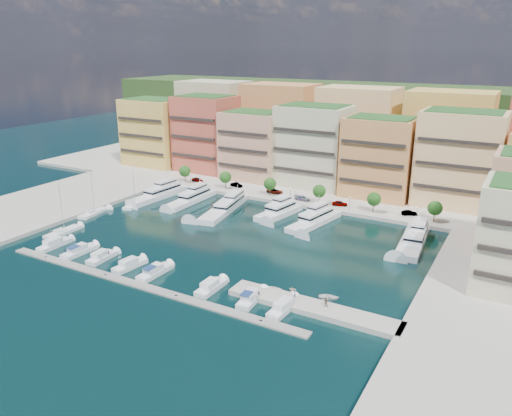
% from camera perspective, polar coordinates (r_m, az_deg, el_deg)
% --- Properties ---
extents(ground, '(400.00, 400.00, 0.00)m').
position_cam_1_polar(ground, '(120.69, -2.52, -3.57)').
color(ground, black).
rests_on(ground, ground).
extents(north_quay, '(220.00, 64.00, 2.00)m').
position_cam_1_polar(north_quay, '(173.72, 8.35, 3.06)').
color(north_quay, '#9E998E').
rests_on(north_quay, ground).
extents(west_quay, '(34.00, 76.00, 2.00)m').
position_cam_1_polar(west_quay, '(156.08, -23.89, -0.07)').
color(west_quay, '#9E998E').
rests_on(west_quay, ground).
extents(hillside, '(240.00, 40.00, 58.00)m').
position_cam_1_polar(hillside, '(218.05, 13.01, 5.87)').
color(hillside, '#233716').
rests_on(hillside, ground).
extents(south_pontoon, '(72.00, 2.20, 0.35)m').
position_cam_1_polar(south_pontoon, '(100.69, -13.17, -8.68)').
color(south_pontoon, gray).
rests_on(south_pontoon, ground).
extents(finger_pier, '(32.00, 5.00, 2.00)m').
position_cam_1_polar(finger_pier, '(90.50, 6.47, -11.52)').
color(finger_pier, '#9E998E').
rests_on(finger_pier, ground).
extents(apartment_0, '(22.00, 16.50, 24.80)m').
position_cam_1_polar(apartment_0, '(194.38, -11.45, 8.52)').
color(apartment_0, '#E1BD52').
rests_on(apartment_0, north_quay).
extents(apartment_1, '(20.00, 16.50, 26.80)m').
position_cam_1_polar(apartment_1, '(182.37, -5.74, 8.49)').
color(apartment_1, '#B7543D').
rests_on(apartment_1, north_quay).
extents(apartment_2, '(20.00, 15.50, 22.80)m').
position_cam_1_polar(apartment_2, '(169.95, -0.25, 7.18)').
color(apartment_2, tan).
rests_on(apartment_2, north_quay).
extents(apartment_3, '(22.00, 16.50, 25.80)m').
position_cam_1_polar(apartment_3, '(162.30, 6.61, 7.08)').
color(apartment_3, beige).
rests_on(apartment_3, north_quay).
extents(apartment_4, '(20.00, 15.50, 23.80)m').
position_cam_1_polar(apartment_4, '(153.58, 13.90, 5.66)').
color(apartment_4, '#D28A4E').
rests_on(apartment_4, north_quay).
extents(apartment_5, '(22.00, 16.50, 26.80)m').
position_cam_1_polar(apartment_5, '(151.04, 22.20, 5.22)').
color(apartment_5, '#EABA7B').
rests_on(apartment_5, north_quay).
extents(backblock_0, '(26.00, 18.00, 30.00)m').
position_cam_1_polar(backblock_0, '(206.19, -4.74, 10.10)').
color(backblock_0, beige).
rests_on(backblock_0, north_quay).
extents(backblock_1, '(26.00, 18.00, 30.00)m').
position_cam_1_polar(backblock_1, '(191.13, 2.84, 9.51)').
color(backblock_1, '#D28A4E').
rests_on(backblock_1, north_quay).
extents(backblock_2, '(26.00, 18.00, 30.00)m').
position_cam_1_polar(backblock_2, '(179.85, 11.50, 8.63)').
color(backblock_2, '#EABA7B').
rests_on(backblock_2, north_quay).
extents(backblock_3, '(26.00, 18.00, 30.00)m').
position_cam_1_polar(backblock_3, '(173.09, 21.02, 7.43)').
color(backblock_3, '#E1BD52').
rests_on(backblock_3, north_quay).
extents(tree_0, '(3.80, 3.80, 5.65)m').
position_cam_1_polar(tree_0, '(167.41, -8.14, 4.18)').
color(tree_0, '#473323').
rests_on(tree_0, north_quay).
extents(tree_1, '(3.80, 3.80, 5.65)m').
position_cam_1_polar(tree_1, '(158.40, -3.52, 3.53)').
color(tree_1, '#473323').
rests_on(tree_1, north_quay).
extents(tree_2, '(3.80, 3.80, 5.65)m').
position_cam_1_polar(tree_2, '(150.55, 1.61, 2.78)').
color(tree_2, '#473323').
rests_on(tree_2, north_quay).
extents(tree_3, '(3.80, 3.80, 5.65)m').
position_cam_1_polar(tree_3, '(144.07, 7.24, 1.93)').
color(tree_3, '#473323').
rests_on(tree_3, north_quay).
extents(tree_4, '(3.80, 3.80, 5.65)m').
position_cam_1_polar(tree_4, '(139.12, 13.33, 0.98)').
color(tree_4, '#473323').
rests_on(tree_4, north_quay).
extents(tree_5, '(3.80, 3.80, 5.65)m').
position_cam_1_polar(tree_5, '(135.90, 19.79, -0.03)').
color(tree_5, '#473323').
rests_on(tree_5, north_quay).
extents(lamppost_0, '(0.30, 0.30, 4.20)m').
position_cam_1_polar(lamppost_0, '(163.50, -7.50, 3.54)').
color(lamppost_0, black).
rests_on(lamppost_0, north_quay).
extents(lamppost_1, '(0.30, 0.30, 4.20)m').
position_cam_1_polar(lamppost_1, '(153.65, -2.10, 2.73)').
color(lamppost_1, black).
rests_on(lamppost_1, north_quay).
extents(lamppost_2, '(0.30, 0.30, 4.20)m').
position_cam_1_polar(lamppost_2, '(145.38, 3.97, 1.80)').
color(lamppost_2, black).
rests_on(lamppost_2, north_quay).
extents(lamppost_3, '(0.30, 0.30, 4.20)m').
position_cam_1_polar(lamppost_3, '(138.96, 10.67, 0.75)').
color(lamppost_3, black).
rests_on(lamppost_3, north_quay).
extents(lamppost_4, '(0.30, 0.30, 4.20)m').
position_cam_1_polar(lamppost_4, '(134.65, 17.90, -0.40)').
color(lamppost_4, black).
rests_on(lamppost_4, north_quay).
extents(yacht_0, '(6.37, 22.82, 7.30)m').
position_cam_1_polar(yacht_0, '(156.21, -10.89, 1.67)').
color(yacht_0, white).
rests_on(yacht_0, ground).
extents(yacht_1, '(4.56, 20.72, 7.30)m').
position_cam_1_polar(yacht_1, '(149.91, -7.33, 1.11)').
color(yacht_1, white).
rests_on(yacht_1, ground).
extents(yacht_2, '(9.19, 25.42, 7.30)m').
position_cam_1_polar(yacht_2, '(141.16, -3.48, 0.20)').
color(yacht_2, white).
rests_on(yacht_2, ground).
extents(yacht_3, '(7.50, 16.81, 7.30)m').
position_cam_1_polar(yacht_3, '(137.31, 2.73, -0.31)').
color(yacht_3, white).
rests_on(yacht_3, ground).
extents(yacht_4, '(8.07, 20.59, 7.30)m').
position_cam_1_polar(yacht_4, '(131.33, 6.79, -1.35)').
color(yacht_4, white).
rests_on(yacht_4, ground).
extents(yacht_6, '(6.92, 22.68, 7.30)m').
position_cam_1_polar(yacht_6, '(123.56, 17.59, -3.32)').
color(yacht_6, white).
rests_on(yacht_6, ground).
extents(cruiser_0, '(2.79, 8.53, 2.55)m').
position_cam_1_polar(cruiser_0, '(125.07, -22.06, -3.89)').
color(cruiser_0, white).
rests_on(cruiser_0, ground).
extents(cruiser_1, '(2.99, 8.77, 2.66)m').
position_cam_1_polar(cruiser_1, '(119.04, -19.57, -4.69)').
color(cruiser_1, white).
rests_on(cruiser_1, ground).
extents(cruiser_2, '(3.21, 7.52, 2.55)m').
position_cam_1_polar(cruiser_2, '(114.21, -17.24, -5.42)').
color(cruiser_2, white).
rests_on(cruiser_2, ground).
extents(cruiser_3, '(3.42, 8.10, 2.55)m').
position_cam_1_polar(cruiser_3, '(108.74, -14.23, -6.36)').
color(cruiser_3, white).
rests_on(cruiser_3, ground).
extents(cruiser_4, '(2.88, 8.67, 2.66)m').
position_cam_1_polar(cruiser_4, '(104.46, -11.51, -7.19)').
color(cruiser_4, white).
rests_on(cruiser_4, ground).
extents(cruiser_6, '(2.76, 7.54, 2.55)m').
position_cam_1_polar(cruiser_6, '(96.73, -5.20, -9.04)').
color(cruiser_6, white).
rests_on(cruiser_6, ground).
extents(cruiser_7, '(3.26, 7.91, 2.66)m').
position_cam_1_polar(cruiser_7, '(92.47, -0.60, -10.31)').
color(cruiser_7, white).
rests_on(cruiser_7, ground).
extents(cruiser_8, '(2.99, 8.52, 2.55)m').
position_cam_1_polar(cruiser_8, '(89.73, 3.18, -11.30)').
color(cruiser_8, white).
rests_on(cruiser_8, ground).
extents(sailboat_1, '(4.18, 10.06, 13.20)m').
position_cam_1_polar(sailboat_1, '(144.91, -18.12, -0.59)').
color(sailboat_1, white).
rests_on(sailboat_1, ground).
extents(sailboat_0, '(2.94, 9.99, 13.20)m').
position_cam_1_polar(sailboat_0, '(132.92, -21.21, -2.62)').
color(sailboat_0, white).
rests_on(sailboat_0, ground).
extents(sailboat_2, '(4.48, 9.13, 13.20)m').
position_cam_1_polar(sailboat_2, '(149.09, -13.76, 0.32)').
color(sailboat_2, white).
rests_on(sailboat_2, ground).
extents(tender_1, '(1.61, 1.44, 0.78)m').
position_cam_1_polar(tender_1, '(96.46, 4.20, -9.20)').
color(tender_1, beige).
rests_on(tender_1, ground).
extents(tender_0, '(4.27, 3.49, 0.77)m').
position_cam_1_polar(tender_0, '(96.16, 2.00, -9.25)').
color(tender_0, white).
rests_on(tender_0, ground).
extents(tender_2, '(4.61, 3.97, 0.80)m').
position_cam_1_polar(tender_2, '(94.23, 8.33, -10.05)').
color(tender_2, white).
rests_on(tender_2, ground).
extents(car_0, '(4.39, 2.14, 1.44)m').
position_cam_1_polar(car_0, '(168.10, -6.71, 3.23)').
color(car_0, gray).
rests_on(car_0, north_quay).
extents(car_1, '(4.35, 2.02, 1.38)m').
position_cam_1_polar(car_1, '(161.00, -2.26, 2.66)').
color(car_1, gray).
rests_on(car_1, north_quay).
extents(car_2, '(5.18, 2.44, 1.43)m').
position_cam_1_polar(car_2, '(153.80, 2.17, 1.93)').
color(car_2, gray).
rests_on(car_2, north_quay).
extents(car_3, '(4.96, 2.46, 1.39)m').
position_cam_1_polar(car_3, '(147.42, 5.31, 1.13)').
color(car_3, gray).
rests_on(car_3, north_quay).
extents(car_4, '(4.66, 2.94, 1.48)m').
position_cam_1_polar(car_4, '(143.74, 9.56, 0.53)').
color(car_4, gray).
rests_on(car_4, north_quay).
extents(car_5, '(4.40, 3.02, 1.37)m').
position_cam_1_polar(car_5, '(139.97, 17.13, -0.55)').
color(car_5, gray).
rests_on(car_5, north_quay).
extents(person_0, '(0.60, 0.68, 1.58)m').
position_cam_1_polar(person_0, '(91.62, 4.47, -9.79)').
color(person_0, '#232847').
rests_on(person_0, finger_pier).
extents(person_1, '(1.04, 0.92, 1.79)m').
position_cam_1_polar(person_1, '(89.48, 7.98, -10.57)').
color(person_1, brown).
rests_on(person_1, finger_pier).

